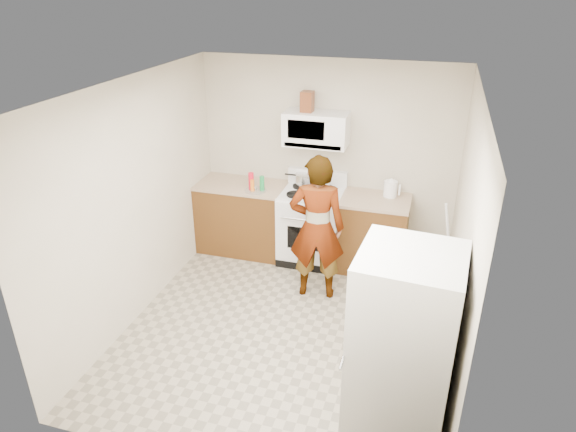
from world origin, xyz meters
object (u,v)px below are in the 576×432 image
at_px(saucepan, 305,179).
at_px(kettle, 390,189).
at_px(fridge, 401,356).
at_px(microwave, 316,129).
at_px(person, 317,228).
at_px(gas_range, 312,225).

bearing_deg(saucepan, kettle, -2.18).
distance_m(fridge, kettle, 2.81).
height_order(microwave, kettle, microwave).
relative_size(person, saucepan, 6.82).
height_order(microwave, fridge, microwave).
bearing_deg(gas_range, fridge, -63.46).
bearing_deg(fridge, kettle, 102.63).
height_order(person, fridge, fridge).
xyz_separation_m(gas_range, person, (0.24, -0.77, 0.36)).
relative_size(microwave, saucepan, 3.07).
distance_m(person, saucepan, 1.03).
bearing_deg(person, gas_range, -81.92).
distance_m(gas_range, saucepan, 0.58).
bearing_deg(gas_range, kettle, 8.49).
height_order(gas_range, kettle, gas_range).
height_order(kettle, saucepan, kettle).
relative_size(gas_range, fridge, 0.66).
relative_size(microwave, person, 0.45).
bearing_deg(fridge, gas_range, 121.22).
height_order(gas_range, microwave, microwave).
distance_m(kettle, saucepan, 1.07).
height_order(microwave, person, microwave).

